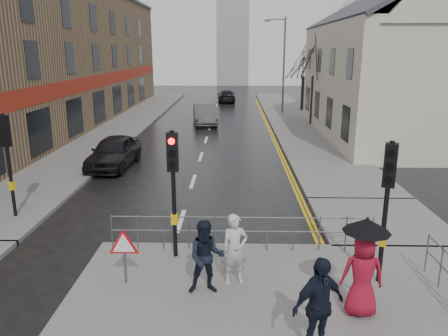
{
  "coord_description": "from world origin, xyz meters",
  "views": [
    {
      "loc": [
        1.73,
        -10.41,
        5.45
      ],
      "look_at": [
        1.41,
        3.8,
        1.61
      ],
      "focal_mm": 35.0,
      "sensor_mm": 36.0,
      "label": 1
    }
  ],
  "objects_px": {
    "pedestrian_d": "(319,306)",
    "car_parked": "(114,152)",
    "pedestrian_with_umbrella": "(363,264)",
    "pedestrian_b": "(206,257)",
    "car_mid": "(205,114)",
    "pedestrian_a": "(235,249)"
  },
  "relations": [
    {
      "from": "pedestrian_with_umbrella",
      "to": "car_mid",
      "type": "distance_m",
      "value": 25.22
    },
    {
      "from": "pedestrian_with_umbrella",
      "to": "car_parked",
      "type": "xyz_separation_m",
      "value": [
        -8.36,
        12.13,
        -0.52
      ]
    },
    {
      "from": "pedestrian_a",
      "to": "pedestrian_b",
      "type": "relative_size",
      "value": 0.99
    },
    {
      "from": "pedestrian_with_umbrella",
      "to": "car_parked",
      "type": "height_order",
      "value": "pedestrian_with_umbrella"
    },
    {
      "from": "car_parked",
      "to": "pedestrian_with_umbrella",
      "type": "bearing_deg",
      "value": -51.81
    },
    {
      "from": "pedestrian_a",
      "to": "pedestrian_with_umbrella",
      "type": "relative_size",
      "value": 0.8
    },
    {
      "from": "pedestrian_a",
      "to": "pedestrian_d",
      "type": "distance_m",
      "value": 2.85
    },
    {
      "from": "pedestrian_d",
      "to": "car_mid",
      "type": "relative_size",
      "value": 0.4
    },
    {
      "from": "pedestrian_b",
      "to": "car_mid",
      "type": "height_order",
      "value": "pedestrian_b"
    },
    {
      "from": "pedestrian_with_umbrella",
      "to": "car_parked",
      "type": "bearing_deg",
      "value": 124.6
    },
    {
      "from": "pedestrian_b",
      "to": "pedestrian_with_umbrella",
      "type": "distance_m",
      "value": 3.34
    },
    {
      "from": "pedestrian_d",
      "to": "car_mid",
      "type": "bearing_deg",
      "value": 69.95
    },
    {
      "from": "pedestrian_a",
      "to": "pedestrian_d",
      "type": "bearing_deg",
      "value": -75.04
    },
    {
      "from": "pedestrian_d",
      "to": "car_parked",
      "type": "relative_size",
      "value": 0.42
    },
    {
      "from": "pedestrian_a",
      "to": "car_parked",
      "type": "bearing_deg",
      "value": 101.54
    },
    {
      "from": "pedestrian_d",
      "to": "car_parked",
      "type": "height_order",
      "value": "pedestrian_d"
    },
    {
      "from": "pedestrian_b",
      "to": "car_mid",
      "type": "relative_size",
      "value": 0.37
    },
    {
      "from": "pedestrian_d",
      "to": "car_parked",
      "type": "xyz_separation_m",
      "value": [
        -7.24,
        13.35,
        -0.32
      ]
    },
    {
      "from": "pedestrian_b",
      "to": "car_mid",
      "type": "distance_m",
      "value": 24.04
    },
    {
      "from": "pedestrian_a",
      "to": "car_mid",
      "type": "bearing_deg",
      "value": 79.1
    },
    {
      "from": "pedestrian_d",
      "to": "pedestrian_a",
      "type": "bearing_deg",
      "value": 93.1
    },
    {
      "from": "pedestrian_b",
      "to": "pedestrian_with_umbrella",
      "type": "bearing_deg",
      "value": -18.38
    }
  ]
}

